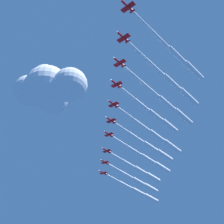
{
  "coord_description": "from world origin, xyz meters",
  "views": [
    {
      "loc": [
        -32.52,
        161.9,
        11.56
      ],
      "look_at": [
        0.0,
        0.0,
        154.85
      ],
      "focal_mm": 50.89,
      "sensor_mm": 36.0,
      "label": 1
    }
  ],
  "objects_px": {
    "jet_trail_port": "(142,171)",
    "jet_tail_end": "(140,192)",
    "jet_starboard_mid": "(159,137)",
    "jet_trail_starboard": "(140,182)",
    "jet_starboard_inner": "(169,105)",
    "jet_port_outer": "(152,147)",
    "jet_lead": "(179,57)",
    "jet_starboard_outer": "(150,160)",
    "jet_port_inner": "(174,84)",
    "jet_port_mid": "(157,116)"
  },
  "relations": [
    {
      "from": "jet_trail_port",
      "to": "jet_tail_end",
      "type": "height_order",
      "value": "jet_tail_end"
    },
    {
      "from": "jet_starboard_mid",
      "to": "jet_trail_starboard",
      "type": "relative_size",
      "value": 1.08
    },
    {
      "from": "jet_starboard_inner",
      "to": "jet_tail_end",
      "type": "xyz_separation_m",
      "value": [
        35.56,
        -119.68,
        -1.09
      ]
    },
    {
      "from": "jet_trail_starboard",
      "to": "jet_tail_end",
      "type": "height_order",
      "value": "jet_tail_end"
    },
    {
      "from": "jet_port_outer",
      "to": "jet_trail_starboard",
      "type": "distance_m",
      "value": 53.91
    },
    {
      "from": "jet_lead",
      "to": "jet_starboard_outer",
      "type": "height_order",
      "value": "jet_starboard_outer"
    },
    {
      "from": "jet_tail_end",
      "to": "jet_port_inner",
      "type": "bearing_deg",
      "value": 106.08
    },
    {
      "from": "jet_port_outer",
      "to": "jet_trail_starboard",
      "type": "height_order",
      "value": "jet_port_outer"
    },
    {
      "from": "jet_starboard_mid",
      "to": "jet_trail_port",
      "type": "distance_m",
      "value": 48.79
    },
    {
      "from": "jet_starboard_outer",
      "to": "jet_trail_starboard",
      "type": "xyz_separation_m",
      "value": [
        12.55,
        -31.89,
        -2.46
      ]
    },
    {
      "from": "jet_starboard_inner",
      "to": "jet_port_mid",
      "type": "height_order",
      "value": "jet_port_mid"
    },
    {
      "from": "jet_port_inner",
      "to": "jet_port_mid",
      "type": "xyz_separation_m",
      "value": [
        13.18,
        -30.03,
        0.56
      ]
    },
    {
      "from": "jet_port_outer",
      "to": "jet_tail_end",
      "type": "xyz_separation_m",
      "value": [
        19.37,
        -71.62,
        -1.22
      ]
    },
    {
      "from": "jet_trail_starboard",
      "to": "jet_port_outer",
      "type": "bearing_deg",
      "value": 107.81
    },
    {
      "from": "jet_port_inner",
      "to": "jet_starboard_outer",
      "type": "relative_size",
      "value": 0.98
    },
    {
      "from": "jet_starboard_inner",
      "to": "jet_starboard_mid",
      "type": "distance_m",
      "value": 35.95
    },
    {
      "from": "jet_lead",
      "to": "jet_trail_starboard",
      "type": "bearing_deg",
      "value": -73.55
    },
    {
      "from": "jet_starboard_outer",
      "to": "jet_port_outer",
      "type": "bearing_deg",
      "value": 101.44
    },
    {
      "from": "jet_starboard_inner",
      "to": "jet_tail_end",
      "type": "relative_size",
      "value": 1.0
    },
    {
      "from": "jet_port_outer",
      "to": "jet_starboard_inner",
      "type": "bearing_deg",
      "value": 108.61
    },
    {
      "from": "jet_lead",
      "to": "jet_starboard_outer",
      "type": "bearing_deg",
      "value": -75.11
    },
    {
      "from": "jet_port_outer",
      "to": "jet_trail_port",
      "type": "bearing_deg",
      "value": -69.02
    },
    {
      "from": "jet_port_inner",
      "to": "jet_starboard_outer",
      "type": "height_order",
      "value": "jet_starboard_outer"
    },
    {
      "from": "jet_trail_starboard",
      "to": "jet_tail_end",
      "type": "xyz_separation_m",
      "value": [
        2.9,
        -20.3,
        0.18
      ]
    },
    {
      "from": "jet_port_mid",
      "to": "jet_port_inner",
      "type": "bearing_deg",
      "value": 113.7
    },
    {
      "from": "jet_starboard_inner",
      "to": "jet_starboard_mid",
      "type": "xyz_separation_m",
      "value": [
        9.73,
        -34.6,
        -0.45
      ]
    },
    {
      "from": "jet_starboard_inner",
      "to": "jet_starboard_outer",
      "type": "relative_size",
      "value": 1.02
    },
    {
      "from": "jet_port_mid",
      "to": "jet_trail_starboard",
      "type": "height_order",
      "value": "jet_port_mid"
    },
    {
      "from": "jet_starboard_outer",
      "to": "jet_starboard_inner",
      "type": "bearing_deg",
      "value": 106.6
    },
    {
      "from": "jet_lead",
      "to": "jet_trail_port",
      "type": "relative_size",
      "value": 1.01
    },
    {
      "from": "jet_trail_starboard",
      "to": "jet_trail_port",
      "type": "bearing_deg",
      "value": 102.47
    },
    {
      "from": "jet_lead",
      "to": "jet_tail_end",
      "type": "relative_size",
      "value": 0.89
    },
    {
      "from": "jet_port_inner",
      "to": "jet_port_outer",
      "type": "bearing_deg",
      "value": -72.93
    },
    {
      "from": "jet_trail_port",
      "to": "jet_port_inner",
      "type": "bearing_deg",
      "value": 108.34
    },
    {
      "from": "jet_starboard_inner",
      "to": "jet_port_outer",
      "type": "bearing_deg",
      "value": -71.39
    },
    {
      "from": "jet_port_mid",
      "to": "jet_port_outer",
      "type": "height_order",
      "value": "jet_port_mid"
    },
    {
      "from": "jet_port_inner",
      "to": "jet_port_mid",
      "type": "relative_size",
      "value": 1.1
    },
    {
      "from": "jet_lead",
      "to": "jet_port_inner",
      "type": "relative_size",
      "value": 0.93
    },
    {
      "from": "jet_trail_starboard",
      "to": "jet_tail_end",
      "type": "bearing_deg",
      "value": -81.89
    },
    {
      "from": "jet_starboard_inner",
      "to": "jet_starboard_outer",
      "type": "distance_m",
      "value": 70.42
    },
    {
      "from": "jet_tail_end",
      "to": "jet_trail_port",
      "type": "bearing_deg",
      "value": 100.27
    },
    {
      "from": "jet_port_inner",
      "to": "jet_starboard_inner",
      "type": "distance_m",
      "value": 19.47
    },
    {
      "from": "jet_starboard_mid",
      "to": "jet_trail_starboard",
      "type": "distance_m",
      "value": 68.72
    },
    {
      "from": "jet_starboard_mid",
      "to": "jet_tail_end",
      "type": "relative_size",
      "value": 1.01
    },
    {
      "from": "jet_port_mid",
      "to": "jet_port_outer",
      "type": "bearing_deg",
      "value": -78.69
    },
    {
      "from": "jet_lead",
      "to": "jet_port_outer",
      "type": "distance_m",
      "value": 90.72
    },
    {
      "from": "jet_starboard_outer",
      "to": "jet_tail_end",
      "type": "bearing_deg",
      "value": -73.52
    },
    {
      "from": "jet_trail_starboard",
      "to": "jet_lead",
      "type": "bearing_deg",
      "value": 106.45
    },
    {
      "from": "jet_lead",
      "to": "jet_trail_port",
      "type": "xyz_separation_m",
      "value": [
        36.59,
        -118.99,
        -2.81
      ]
    },
    {
      "from": "jet_lead",
      "to": "jet_port_inner",
      "type": "bearing_deg",
      "value": -79.19
    }
  ]
}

